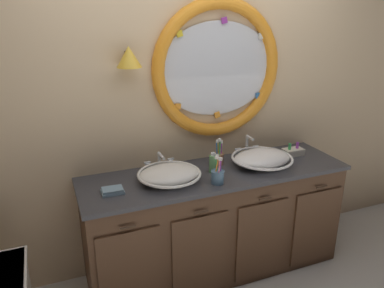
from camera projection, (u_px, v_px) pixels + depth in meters
The scene contains 11 objects.
back_wall_assembly at pixel (194, 102), 2.93m from camera, with size 6.40×0.26×2.60m.
vanity_counter at pixel (215, 221), 2.97m from camera, with size 2.02×0.61×0.86m.
sink_basin_left at pixel (169, 174), 2.65m from camera, with size 0.45×0.45×0.11m.
sink_basin_right at pixel (262, 158), 2.91m from camera, with size 0.48×0.48×0.12m.
faucet_set_left at pixel (160, 162), 2.85m from camera, with size 0.24×0.14×0.14m.
faucet_set_right at pixel (247, 148), 3.11m from camera, with size 0.22×0.12×0.18m.
toothbrush_holder_left at pixel (218, 176), 2.62m from camera, with size 0.10×0.10×0.21m.
toothbrush_holder_right at pixel (219, 157), 2.93m from camera, with size 0.08×0.08×0.22m.
soap_dispenser at pixel (213, 163), 2.79m from camera, with size 0.06×0.06×0.16m.
folded_hand_towel at pixel (112, 191), 2.49m from camera, with size 0.15×0.10×0.03m.
toiletry_basket at pixel (293, 151), 3.13m from camera, with size 0.17×0.10×0.11m.
Camera 1 is at (-1.07, -2.07, 2.02)m, focal length 35.39 mm.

